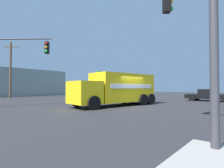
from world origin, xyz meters
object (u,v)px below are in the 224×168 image
at_px(traffic_light_secondary, 191,4).
at_px(delivery_truck, 117,89).
at_px(utility_pole, 10,69).
at_px(pickup_black, 210,95).
at_px(traffic_light_primary, 13,60).
at_px(vending_machine_red, 101,90).
at_px(palm_tree_far, 99,78).

bearing_deg(traffic_light_secondary, delivery_truck, 51.78).
bearing_deg(utility_pole, pickup_black, -60.85).
bearing_deg(delivery_truck, traffic_light_primary, 139.69).
relative_size(delivery_truck, vending_machine_red, 4.40).
height_order(traffic_light_secondary, palm_tree_far, traffic_light_secondary).
bearing_deg(vending_machine_red, palm_tree_far, 55.49).
relative_size(traffic_light_primary, palm_tree_far, 1.19).
bearing_deg(delivery_truck, vending_machine_red, 48.89).
height_order(delivery_truck, utility_pole, utility_pole).
height_order(traffic_light_primary, utility_pole, utility_pole).
height_order(delivery_truck, vending_machine_red, delivery_truck).
bearing_deg(vending_machine_red, traffic_light_secondary, -130.03).
height_order(traffic_light_primary, traffic_light_secondary, traffic_light_secondary).
bearing_deg(vending_machine_red, utility_pole, 156.77).
relative_size(traffic_light_secondary, utility_pole, 0.73).
height_order(palm_tree_far, utility_pole, utility_pole).
bearing_deg(traffic_light_primary, delivery_truck, -40.31).
xyz_separation_m(traffic_light_secondary, palm_tree_far, (18.78, 22.72, -0.71)).
distance_m(delivery_truck, vending_machine_red, 16.95).
bearing_deg(delivery_truck, utility_pole, 96.55).
bearing_deg(vending_machine_red, traffic_light_primary, -157.47).
bearing_deg(utility_pole, traffic_light_secondary, -98.98).
bearing_deg(palm_tree_far, vending_machine_red, -124.51).
xyz_separation_m(palm_tree_far, utility_pole, (-14.60, 3.74, 0.89)).
xyz_separation_m(traffic_light_primary, utility_pole, (4.33, 12.99, 0.49)).
xyz_separation_m(pickup_black, utility_pole, (-13.08, 23.45, 3.56)).
bearing_deg(delivery_truck, pickup_black, -24.48).
relative_size(delivery_truck, palm_tree_far, 1.70).
bearing_deg(utility_pole, traffic_light_primary, -108.43).
xyz_separation_m(delivery_truck, palm_tree_far, (12.48, 14.72, 1.93)).
bearing_deg(traffic_light_primary, palm_tree_far, 26.03).
distance_m(traffic_light_primary, palm_tree_far, 21.07).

